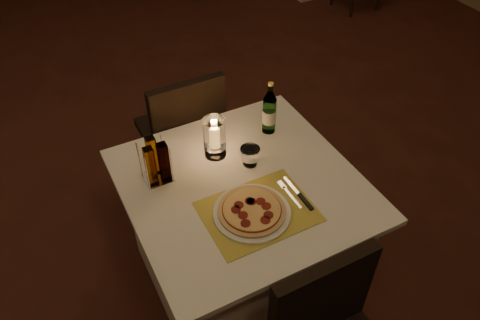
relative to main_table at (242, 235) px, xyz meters
name	(u,v)px	position (x,y,z in m)	size (l,w,h in m)	color
floor	(161,206)	(-0.21, 0.71, -0.38)	(8.00, 10.00, 0.02)	#411C14
main_table	(242,235)	(0.00, 0.00, 0.00)	(1.00, 1.00, 0.74)	white
chair_far	(184,127)	(0.00, 0.71, 0.18)	(0.42, 0.42, 0.90)	black
placemat	(258,212)	(-0.02, -0.18, 0.37)	(0.45, 0.34, 0.00)	gold
plate	(252,213)	(-0.05, -0.18, 0.38)	(0.32, 0.32, 0.01)	white
pizza	(252,210)	(-0.05, -0.18, 0.39)	(0.28, 0.28, 0.02)	#D8B77F
fork	(288,192)	(0.15, -0.15, 0.37)	(0.02, 0.18, 0.00)	silver
knife	(303,198)	(0.18, -0.21, 0.37)	(0.02, 0.22, 0.01)	black
tumbler	(250,156)	(0.09, 0.09, 0.41)	(0.09, 0.09, 0.09)	white
water_bottle	(269,112)	(0.29, 0.26, 0.48)	(0.07, 0.07, 0.28)	#6FB15F
hurricane_candle	(215,135)	(-0.02, 0.23, 0.48)	(0.10, 0.10, 0.20)	white
cruet_caddy	(156,163)	(-0.32, 0.19, 0.46)	(0.12, 0.12, 0.21)	white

